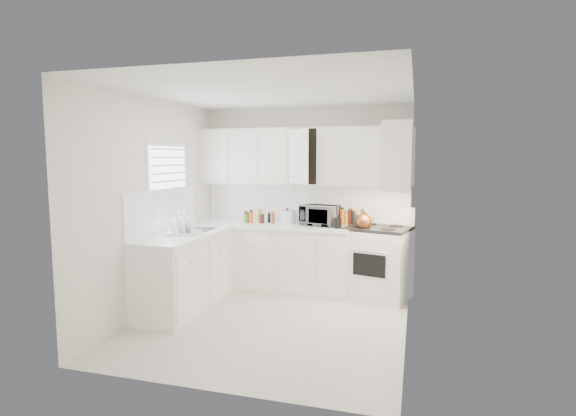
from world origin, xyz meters
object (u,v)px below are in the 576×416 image
(tea_kettle, at_px, (364,221))
(rice_cooker, at_px, (287,216))
(stove, at_px, (378,253))
(utensil_crock, at_px, (338,216))
(microwave, at_px, (320,213))
(dish_rack, at_px, (183,225))

(tea_kettle, relative_size, rice_cooker, 1.28)
(stove, relative_size, tea_kettle, 4.50)
(stove, xyz_separation_m, utensil_crock, (-0.52, -0.15, 0.50))
(microwave, relative_size, utensil_crock, 1.50)
(tea_kettle, bearing_deg, utensil_crock, 179.25)
(microwave, distance_m, rice_cooker, 0.49)
(tea_kettle, height_order, dish_rack, tea_kettle)
(utensil_crock, bearing_deg, rice_cooker, 160.87)
(microwave, relative_size, rice_cooker, 2.31)
(rice_cooker, distance_m, utensil_crock, 0.82)
(microwave, xyz_separation_m, rice_cooker, (-0.48, 0.05, -0.06))
(rice_cooker, height_order, dish_rack, dish_rack)
(microwave, height_order, rice_cooker, microwave)
(utensil_crock, relative_size, dish_rack, 0.82)
(stove, distance_m, microwave, 0.95)
(stove, relative_size, rice_cooker, 5.76)
(microwave, xyz_separation_m, dish_rack, (-1.46, -1.19, -0.06))
(rice_cooker, xyz_separation_m, utensil_crock, (0.77, -0.27, 0.06))
(utensil_crock, bearing_deg, tea_kettle, -1.58)
(tea_kettle, relative_size, microwave, 0.55)
(microwave, bearing_deg, stove, 10.47)
(stove, distance_m, tea_kettle, 0.51)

